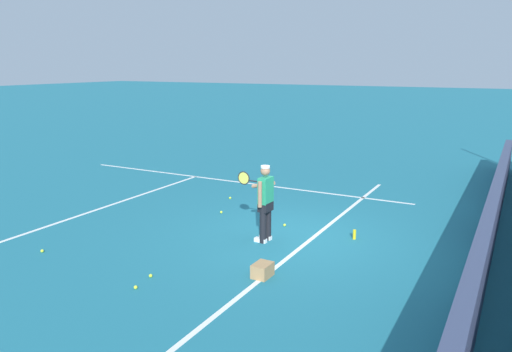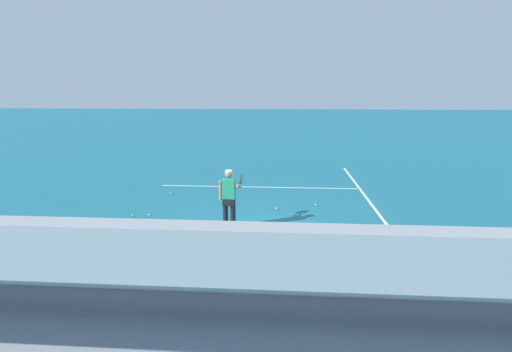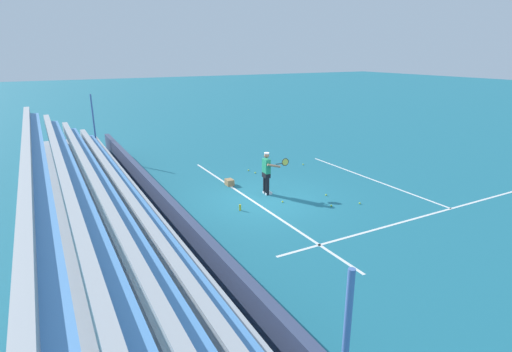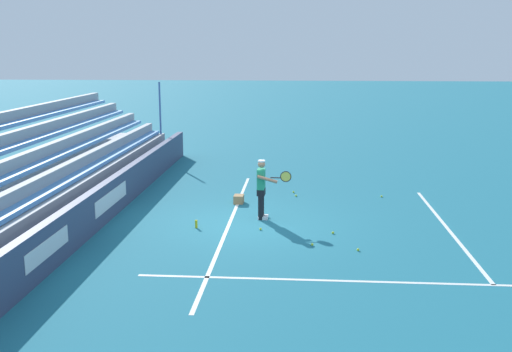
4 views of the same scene
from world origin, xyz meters
The scene contains 16 objects.
ground_plane centered at (0.00, 0.00, 0.00)m, with size 160.00×160.00×0.00m, color #1E6B7F.
court_baseline_white centered at (0.00, -0.50, 0.00)m, with size 12.00×0.10×0.01m, color white.
court_sideline_white centered at (4.11, 4.00, 0.00)m, with size 0.10×12.00×0.01m, color white.
court_service_line_white centered at (0.00, 5.50, 0.00)m, with size 8.22×0.10×0.01m, color white.
back_wall_sponsor_board centered at (0.01, -4.05, 0.55)m, with size 21.58×0.25×1.10m.
bleacher_stand centered at (0.00, -6.28, 0.76)m, with size 20.51×3.20×3.40m.
tennis_player centered at (-0.52, 0.38, 0.89)m, with size 0.60×0.98×1.71m.
ball_box_cardboard centered at (-2.25, -0.47, 0.13)m, with size 0.40×0.30×0.26m, color #A87F51.
tennis_ball_midcourt centered at (0.62, 0.42, 0.03)m, with size 0.07×0.07×0.07m, color #CCE533.
tennis_ball_far_right centered at (-3.35, 4.16, 0.03)m, with size 0.07×0.07×0.07m, color #CCE533.
tennis_ball_far_left centered at (-3.26, 1.34, 0.03)m, with size 0.07×0.07×0.07m, color #CCE533.
tennis_ball_by_box centered at (0.80, 2.35, 0.03)m, with size 0.07×0.07×0.07m, color #CCE533.
tennis_ball_near_player centered at (2.14, 2.89, 0.03)m, with size 0.07×0.07×0.07m, color #CCE533.
tennis_ball_on_baseline centered at (1.83, 1.79, 0.03)m, with size 0.07×0.07×0.07m, color #CCE533.
tennis_ball_stray_back centered at (-3.77, 1.25, 0.03)m, with size 0.07×0.07×0.07m, color #CCE533.
water_bottle centered at (0.54, -1.35, 0.11)m, with size 0.07×0.07×0.22m, color yellow.
Camera 3 is at (12.59, -7.30, 5.48)m, focal length 28.00 mm.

